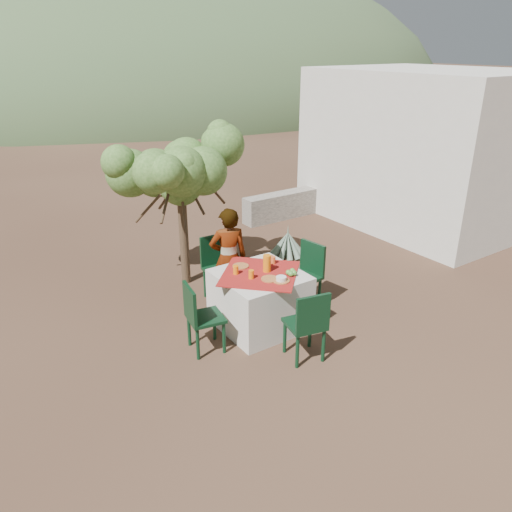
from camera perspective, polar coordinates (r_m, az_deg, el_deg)
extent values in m
plane|color=#352218|center=(6.53, -1.60, -8.77)|extent=(160.00, 160.00, 0.00)
cube|color=silver|center=(6.51, 0.43, -5.05)|extent=(1.02, 1.02, 0.75)
cube|color=maroon|center=(6.33, 0.44, -2.01)|extent=(1.30, 1.30, 0.01)
cylinder|color=black|center=(7.05, -4.64, -4.11)|extent=(0.04, 0.04, 0.46)
cylinder|color=black|center=(7.19, -2.15, -3.47)|extent=(0.04, 0.04, 0.46)
cylinder|color=black|center=(7.33, -5.85, -3.03)|extent=(0.04, 0.04, 0.46)
cylinder|color=black|center=(7.46, -3.43, -2.44)|extent=(0.04, 0.04, 0.46)
cube|color=black|center=(7.16, -4.07, -1.60)|extent=(0.45, 0.45, 0.04)
cube|color=black|center=(7.22, -4.82, 0.72)|extent=(0.43, 0.07, 0.45)
cylinder|color=black|center=(6.18, 6.18, -8.46)|extent=(0.04, 0.04, 0.45)
cylinder|color=black|center=(6.05, 3.31, -9.12)|extent=(0.04, 0.04, 0.45)
cylinder|color=black|center=(5.93, 7.72, -10.02)|extent=(0.04, 0.04, 0.45)
cylinder|color=black|center=(5.80, 4.75, -10.76)|extent=(0.04, 0.04, 0.45)
cube|color=black|center=(5.87, 5.57, -7.74)|extent=(0.50, 0.50, 0.04)
cube|color=black|center=(5.61, 6.55, -6.55)|extent=(0.42, 0.13, 0.44)
cylinder|color=black|center=(6.04, -3.68, -9.22)|extent=(0.04, 0.04, 0.44)
cylinder|color=black|center=(6.31, -4.78, -7.75)|extent=(0.04, 0.04, 0.44)
cylinder|color=black|center=(5.96, -6.67, -9.89)|extent=(0.04, 0.04, 0.44)
cylinder|color=black|center=(6.22, -7.65, -8.36)|extent=(0.04, 0.04, 0.44)
cube|color=black|center=(6.02, -5.78, -7.03)|extent=(0.47, 0.47, 0.04)
cube|color=black|center=(5.86, -7.57, -5.42)|extent=(0.10, 0.41, 0.43)
cylinder|color=black|center=(7.04, 3.28, -4.12)|extent=(0.04, 0.04, 0.46)
cylinder|color=black|center=(6.83, 5.37, -5.09)|extent=(0.04, 0.04, 0.46)
cylinder|color=black|center=(7.26, 5.19, -3.26)|extent=(0.04, 0.04, 0.46)
cylinder|color=black|center=(7.06, 7.27, -4.16)|extent=(0.04, 0.04, 0.46)
cube|color=black|center=(6.94, 5.35, -2.46)|extent=(0.49, 0.49, 0.04)
cube|color=black|center=(6.98, 6.49, -0.17)|extent=(0.10, 0.43, 0.45)
imported|color=#8C6651|center=(6.87, -3.16, -0.26)|extent=(0.61, 0.50, 1.44)
cylinder|color=#4F3A27|center=(7.60, -8.26, 2.42)|extent=(0.14, 0.14, 1.58)
sphere|color=#335A21|center=(7.36, -8.61, 8.16)|extent=(0.68, 0.68, 0.68)
sphere|color=#335A21|center=(7.60, -4.44, 10.14)|extent=(0.63, 0.63, 0.63)
sphere|color=#335A21|center=(7.22, -13.11, 8.45)|extent=(0.59, 0.59, 0.59)
sphere|color=#335A21|center=(7.90, -9.99, 10.79)|extent=(0.61, 0.61, 0.61)
sphere|color=#335A21|center=(6.89, -6.12, 7.73)|extent=(0.54, 0.54, 0.54)
sphere|color=slate|center=(8.78, 3.61, 0.26)|extent=(0.20, 0.20, 0.20)
cone|color=slate|center=(8.68, 3.65, 1.83)|extent=(0.11, 0.11, 0.58)
cone|color=slate|center=(8.76, 4.39, 1.55)|extent=(0.35, 0.16, 0.49)
cone|color=slate|center=(8.82, 4.02, 1.69)|extent=(0.34, 0.22, 0.50)
cone|color=slate|center=(8.83, 3.50, 1.73)|extent=(0.23, 0.33, 0.50)
cone|color=slate|center=(8.79, 3.04, 1.65)|extent=(0.14, 0.35, 0.49)
cone|color=slate|center=(8.73, 2.80, 1.49)|extent=(0.29, 0.29, 0.50)
cone|color=slate|center=(8.65, 2.88, 1.29)|extent=(0.35, 0.16, 0.49)
cone|color=slate|center=(8.60, 3.25, 1.14)|extent=(0.34, 0.22, 0.50)
cone|color=slate|center=(8.59, 3.78, 1.10)|extent=(0.23, 0.33, 0.50)
cone|color=slate|center=(8.62, 4.25, 1.18)|extent=(0.14, 0.35, 0.49)
cone|color=slate|center=(8.69, 4.48, 1.35)|extent=(0.29, 0.29, 0.50)
cube|color=silver|center=(10.91, 18.76, 11.68)|extent=(3.20, 4.20, 3.00)
cube|color=gray|center=(10.88, 4.69, 6.12)|extent=(2.60, 0.35, 0.55)
ellipsoid|color=#324F2C|center=(43.48, -14.71, 17.91)|extent=(48.00, 48.00, 20.00)
ellipsoid|color=slate|center=(59.49, -2.97, 19.82)|extent=(36.00, 36.00, 14.00)
cylinder|color=brown|center=(6.52, -1.76, -1.15)|extent=(0.21, 0.21, 0.01)
cylinder|color=brown|center=(6.16, 1.58, -2.63)|extent=(0.22, 0.22, 0.01)
cylinder|color=orange|center=(6.29, -2.32, -1.60)|extent=(0.07, 0.07, 0.11)
cylinder|color=orange|center=(6.17, -0.55, -2.11)|extent=(0.07, 0.07, 0.11)
cylinder|color=orange|center=(6.34, 1.25, -0.84)|extent=(0.10, 0.10, 0.22)
cylinder|color=brown|center=(6.13, 2.89, -2.83)|extent=(0.21, 0.21, 0.01)
cylinder|color=white|center=(6.12, 2.90, -2.58)|extent=(0.13, 0.13, 0.05)
cylinder|color=orange|center=(6.59, 1.98, -0.48)|extent=(0.06, 0.06, 0.10)
cylinder|color=orange|center=(6.66, 1.78, -0.27)|extent=(0.05, 0.05, 0.08)
cube|color=white|center=(6.48, 1.34, -0.88)|extent=(0.08, 0.05, 0.10)
sphere|color=#509636|center=(6.28, 3.73, -1.89)|extent=(0.07, 0.07, 0.07)
sphere|color=#509636|center=(6.33, 4.18, -1.70)|extent=(0.07, 0.07, 0.07)
sphere|color=#509636|center=(6.27, 4.37, -1.94)|extent=(0.07, 0.07, 0.07)
sphere|color=#509636|center=(6.24, 4.01, -2.05)|extent=(0.07, 0.07, 0.07)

